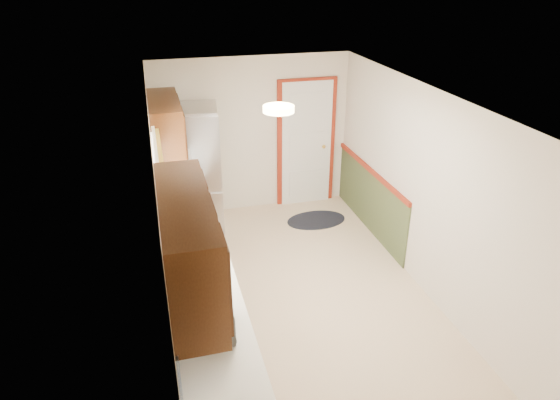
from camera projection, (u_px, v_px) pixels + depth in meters
room_shell at (301, 206)px, 5.46m from camera, size 3.20×5.20×2.52m
kitchen_run at (193, 266)px, 5.09m from camera, size 0.63×4.00×2.20m
back_wall_trim at (320, 155)px, 7.75m from camera, size 1.12×2.30×2.08m
ceiling_fixture at (279, 109)px, 4.71m from camera, size 0.30×0.30×0.06m
microwave at (210, 315)px, 3.94m from camera, size 0.29×0.50×0.33m
refrigerator at (193, 170)px, 7.14m from camera, size 0.85×0.81×1.84m
rug at (316, 220)px, 7.70m from camera, size 0.95×0.63×0.01m
cooktop at (182, 187)px, 6.51m from camera, size 0.46×0.55×0.02m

